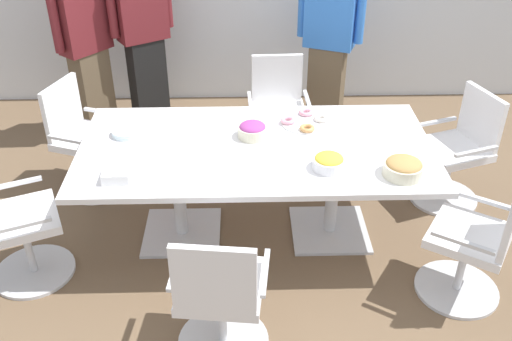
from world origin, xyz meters
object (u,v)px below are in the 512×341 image
(snack_bowl_chips_yellow, at_px, (329,162))
(donut_platter, at_px, (305,121))
(office_chair_5, at_px, (220,300))
(plate_stack, at_px, (127,132))
(snack_bowl_cookies, at_px, (404,167))
(person_standing_0, at_px, (86,42))
(office_chair_2, at_px, (278,116))
(snack_bowl_candy_mix, at_px, (252,130))
(conference_table, at_px, (256,161))
(office_chair_4, at_px, (14,228))
(office_chair_3, at_px, (85,144))
(napkin_pile, at_px, (117,174))
(office_chair_1, at_px, (457,154))
(person_standing_2, at_px, (329,38))
(office_chair_0, at_px, (477,245))
(person_standing_1, at_px, (143,29))

(snack_bowl_chips_yellow, relative_size, donut_platter, 0.58)
(office_chair_5, xyz_separation_m, plate_stack, (-0.67, 1.27, 0.37))
(snack_bowl_cookies, bearing_deg, person_standing_0, 140.55)
(office_chair_2, distance_m, snack_bowl_candy_mix, 1.07)
(conference_table, distance_m, office_chair_4, 1.65)
(office_chair_3, xyz_separation_m, napkin_pile, (0.49, -1.04, 0.38))
(office_chair_5, relative_size, donut_platter, 2.57)
(office_chair_1, bearing_deg, snack_bowl_candy_mix, 81.23)
(person_standing_2, height_order, snack_bowl_cookies, person_standing_2)
(office_chair_0, distance_m, person_standing_2, 2.46)
(office_chair_1, distance_m, snack_bowl_cookies, 1.12)
(person_standing_2, relative_size, donut_platter, 4.94)
(person_standing_1, relative_size, plate_stack, 8.64)
(person_standing_1, xyz_separation_m, person_standing_2, (1.69, -0.09, -0.06))
(snack_bowl_candy_mix, bearing_deg, snack_bowl_cookies, -28.94)
(office_chair_1, relative_size, napkin_pile, 5.37)
(office_chair_2, height_order, person_standing_2, person_standing_2)
(conference_table, relative_size, office_chair_3, 2.64)
(snack_bowl_chips_yellow, distance_m, donut_platter, 0.62)
(office_chair_5, distance_m, plate_stack, 1.49)
(person_standing_1, bearing_deg, plate_stack, 61.51)
(office_chair_3, bearing_deg, snack_bowl_chips_yellow, 82.22)
(office_chair_3, xyz_separation_m, person_standing_1, (0.37, 1.08, 0.57))
(office_chair_5, xyz_separation_m, person_standing_1, (-0.76, 2.83, 0.57))
(snack_bowl_chips_yellow, bearing_deg, person_standing_0, 135.82)
(office_chair_2, height_order, snack_bowl_candy_mix, office_chair_2)
(napkin_pile, bearing_deg, office_chair_3, 115.07)
(office_chair_5, relative_size, person_standing_1, 0.49)
(plate_stack, bearing_deg, office_chair_5, -62.26)
(snack_bowl_cookies, relative_size, plate_stack, 1.18)
(snack_bowl_cookies, bearing_deg, person_standing_1, 131.64)
(snack_bowl_candy_mix, bearing_deg, office_chair_3, 158.17)
(office_chair_4, xyz_separation_m, person_standing_0, (0.11, 1.99, 0.52))
(office_chair_1, bearing_deg, person_standing_1, 43.63)
(office_chair_5, xyz_separation_m, person_standing_2, (0.94, 2.74, 0.51))
(snack_bowl_cookies, height_order, napkin_pile, snack_bowl_cookies)
(person_standing_2, xyz_separation_m, snack_bowl_cookies, (0.20, -2.03, -0.11))
(office_chair_5, distance_m, snack_bowl_chips_yellow, 1.12)
(office_chair_2, height_order, snack_bowl_cookies, office_chair_2)
(conference_table, bearing_deg, office_chair_3, 154.00)
(office_chair_0, distance_m, plate_stack, 2.43)
(snack_bowl_candy_mix, distance_m, napkin_pile, 0.99)
(snack_bowl_candy_mix, height_order, snack_bowl_cookies, snack_bowl_cookies)
(donut_platter, height_order, napkin_pile, napkin_pile)
(snack_bowl_chips_yellow, bearing_deg, office_chair_0, -22.51)
(office_chair_5, xyz_separation_m, snack_bowl_chips_yellow, (0.68, 0.79, 0.40))
(office_chair_2, relative_size, snack_bowl_candy_mix, 4.42)
(snack_bowl_candy_mix, height_order, plate_stack, snack_bowl_candy_mix)
(conference_table, xyz_separation_m, donut_platter, (0.37, 0.31, 0.14))
(conference_table, bearing_deg, snack_bowl_candy_mix, 99.48)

